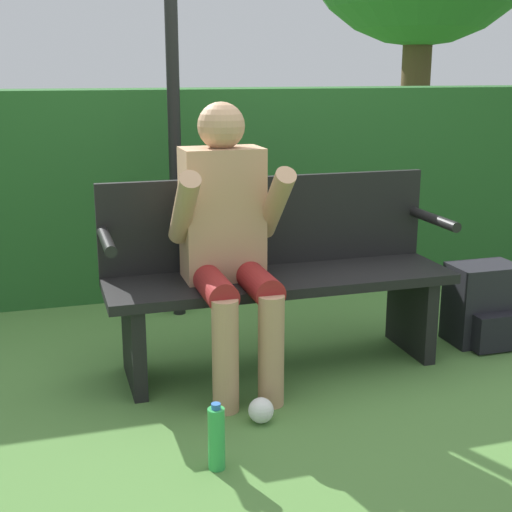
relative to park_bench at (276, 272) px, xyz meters
The scene contains 8 objects.
ground_plane 0.46m from the park_bench, 90.00° to the right, with size 40.00×40.00×0.00m, color #4C7A38.
hedge_back 1.39m from the park_bench, 90.00° to the left, with size 12.00×0.48×1.26m.
park_bench is the anchor object (origin of this frame).
person_seated 0.37m from the park_bench, 155.66° to the right, with size 0.49×0.58×1.24m.
backpack 1.13m from the park_bench, ahead, with size 0.34×0.31×0.41m.
water_bottle 1.05m from the park_bench, 120.44° to the right, with size 0.06×0.06×0.25m.
signpost 1.33m from the park_bench, 111.17° to the left, with size 0.40×0.09×2.58m.
litter_crumple 0.75m from the park_bench, 113.69° to the right, with size 0.10×0.10×0.10m.
Camera 1 is at (-1.02, -3.00, 1.37)m, focal length 50.00 mm.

